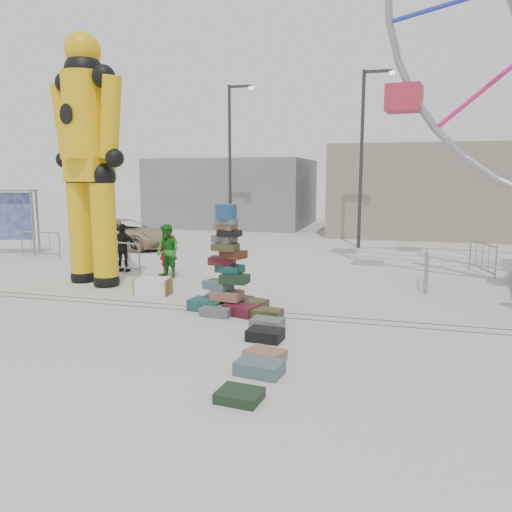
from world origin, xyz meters
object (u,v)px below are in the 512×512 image
(lamp_post_right, at_px, (364,150))
(barricade_dummy_c, at_px, (117,256))
(barricade_wheel_front, at_px, (426,270))
(pedestrian_red, at_px, (169,250))
(barricade_wheel_back, at_px, (482,258))
(lamp_post_left, at_px, (231,154))
(parked_suv, at_px, (124,234))
(pedestrian_black, at_px, (124,248))
(suitcase_tower, at_px, (227,281))
(crash_test_dummy, at_px, (88,151))
(pedestrian_green, at_px, (168,251))
(barricade_dummy_b, at_px, (106,248))
(barricade_dummy_a, at_px, (40,244))
(steamer_trunk, at_px, (153,286))

(lamp_post_right, xyz_separation_m, barricade_dummy_c, (-7.81, -8.35, -3.93))
(barricade_wheel_front, distance_m, pedestrian_red, 8.32)
(barricade_wheel_front, relative_size, barricade_wheel_back, 1.00)
(lamp_post_left, bearing_deg, barricade_wheel_front, -46.81)
(parked_suv, bearing_deg, lamp_post_left, -27.78)
(barricade_wheel_back, height_order, pedestrian_red, pedestrian_red)
(lamp_post_left, height_order, pedestrian_black, lamp_post_left)
(suitcase_tower, xyz_separation_m, barricade_dummy_c, (-5.34, 3.76, -0.19))
(lamp_post_left, distance_m, crash_test_dummy, 12.27)
(barricade_wheel_front, distance_m, pedestrian_green, 8.18)
(barricade_wheel_back, relative_size, pedestrian_red, 1.18)
(barricade_dummy_b, distance_m, parked_suv, 3.63)
(barricade_dummy_c, bearing_deg, lamp_post_right, 59.66)
(barricade_dummy_a, bearing_deg, steamer_trunk, -26.00)
(barricade_wheel_front, bearing_deg, barricade_dummy_b, 84.42)
(lamp_post_right, height_order, pedestrian_green, lamp_post_right)
(steamer_trunk, distance_m, barricade_dummy_a, 8.83)
(pedestrian_red, xyz_separation_m, parked_suv, (-4.75, 5.27, -0.18))
(lamp_post_right, xyz_separation_m, pedestrian_black, (-7.62, -8.24, -3.63))
(barricade_wheel_front, distance_m, parked_suv, 13.97)
(steamer_trunk, distance_m, barricade_wheel_back, 11.13)
(barricade_wheel_back, xyz_separation_m, pedestrian_black, (-12.07, -2.94, 0.30))
(barricade_dummy_a, height_order, pedestrian_green, pedestrian_green)
(barricade_wheel_back, distance_m, pedestrian_green, 10.71)
(barricade_dummy_a, bearing_deg, pedestrian_green, -13.28)
(barricade_wheel_back, bearing_deg, lamp_post_right, -154.93)
(pedestrian_black, bearing_deg, suitcase_tower, 140.85)
(suitcase_tower, relative_size, barricade_dummy_b, 1.33)
(barricade_wheel_front, height_order, pedestrian_black, pedestrian_black)
(crash_test_dummy, relative_size, pedestrian_black, 4.55)
(barricade_dummy_b, distance_m, pedestrian_green, 4.37)
(pedestrian_black, bearing_deg, barricade_dummy_c, 28.59)
(lamp_post_left, relative_size, steamer_trunk, 8.06)
(lamp_post_right, height_order, suitcase_tower, lamp_post_right)
(lamp_post_left, xyz_separation_m, suitcase_tower, (4.53, -14.11, -3.74))
(crash_test_dummy, height_order, steamer_trunk, crash_test_dummy)
(lamp_post_left, bearing_deg, suitcase_tower, -72.22)
(crash_test_dummy, height_order, pedestrian_green, crash_test_dummy)
(barricade_dummy_c, bearing_deg, suitcase_tower, -22.41)
(barricade_wheel_back, bearing_deg, barricade_dummy_b, -99.85)
(barricade_dummy_c, bearing_deg, lamp_post_left, 98.25)
(crash_test_dummy, relative_size, parked_suv, 1.60)
(suitcase_tower, relative_size, parked_suv, 0.55)
(crash_test_dummy, bearing_deg, pedestrian_green, 58.31)
(lamp_post_left, height_order, pedestrian_green, lamp_post_left)
(barricade_wheel_front, distance_m, barricade_wheel_back, 3.42)
(pedestrian_black, bearing_deg, steamer_trunk, 129.99)
(pedestrian_green, bearing_deg, barricade_dummy_b, 173.13)
(lamp_post_right, bearing_deg, suitcase_tower, -101.54)
(barricade_wheel_front, bearing_deg, barricade_dummy_a, 85.52)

